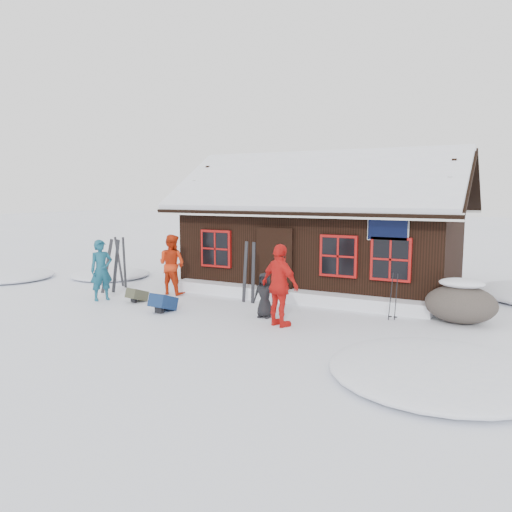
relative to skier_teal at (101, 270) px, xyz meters
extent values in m
plane|color=white|center=(3.36, 0.08, -0.87)|extent=(120.00, 120.00, 0.00)
cube|color=black|center=(4.86, 5.08, 0.38)|extent=(8.00, 5.00, 2.50)
cube|color=black|center=(4.86, 3.60, 2.48)|extent=(8.90, 3.14, 1.88)
cube|color=black|center=(4.86, 6.55, 2.48)|extent=(8.90, 3.14, 1.88)
cube|color=white|center=(4.86, 3.60, 2.62)|extent=(8.72, 3.07, 1.86)
cube|color=white|center=(4.86, 6.55, 2.62)|extent=(8.72, 3.07, 1.86)
cube|color=white|center=(4.86, 5.08, 3.35)|extent=(8.81, 0.22, 0.14)
cube|color=silver|center=(4.86, 2.13, 1.61)|extent=(8.90, 0.10, 0.20)
cube|color=black|center=(4.26, 2.53, 0.13)|extent=(1.00, 0.10, 2.00)
cube|color=black|center=(7.46, 2.50, 1.28)|extent=(1.00, 0.06, 0.60)
cube|color=#980F0D|center=(2.26, 2.52, 0.48)|extent=(1.04, 0.10, 1.14)
cube|color=black|center=(2.26, 2.48, 0.48)|extent=(0.90, 0.04, 1.00)
cube|color=#980F0D|center=(6.16, 2.52, 0.48)|extent=(1.04, 0.10, 1.14)
cube|color=black|center=(6.16, 2.48, 0.48)|extent=(0.90, 0.04, 1.00)
cube|color=#980F0D|center=(7.56, 2.52, 0.48)|extent=(1.04, 0.10, 1.14)
cube|color=black|center=(7.56, 2.48, 0.48)|extent=(0.90, 0.04, 1.00)
cube|color=white|center=(4.86, 2.33, -0.69)|extent=(7.60, 0.60, 0.35)
ellipsoid|color=white|center=(-2.64, 3.08, -0.87)|extent=(2.80, 2.80, 0.34)
ellipsoid|color=white|center=(9.36, -1.92, -0.87)|extent=(3.60, 3.60, 0.43)
ellipsoid|color=white|center=(-5.64, 1.08, -0.87)|extent=(3.20, 3.20, 0.38)
imported|color=navy|center=(0.00, 0.00, 0.00)|extent=(0.67, 0.75, 1.73)
imported|color=red|center=(1.23, 1.65, 0.04)|extent=(0.88, 0.69, 1.81)
imported|color=red|center=(5.68, -0.20, 0.08)|extent=(1.21, 0.85, 1.90)
imported|color=black|center=(5.00, 0.37, -0.31)|extent=(0.57, 0.39, 1.11)
ellipsoid|color=#534A42|center=(9.33, 2.03, -0.42)|extent=(1.63, 1.22, 0.90)
ellipsoid|color=white|center=(9.33, 2.03, -0.03)|extent=(1.03, 0.74, 0.23)
cube|color=black|center=(-0.65, 0.89, -0.06)|extent=(0.34, 0.29, 1.71)
cube|color=black|center=(-0.38, 0.98, -0.06)|extent=(0.43, 0.10, 1.71)
cube|color=black|center=(-1.10, 1.90, -0.08)|extent=(0.32, 0.11, 1.68)
cube|color=black|center=(-0.83, 1.85, -0.08)|extent=(0.28, 0.19, 1.68)
cube|color=black|center=(3.74, 1.66, -0.04)|extent=(0.20, 0.07, 1.77)
cube|color=black|center=(4.03, 1.61, -0.04)|extent=(0.18, 0.10, 1.77)
cylinder|color=black|center=(7.80, 1.57, -0.31)|extent=(0.08, 0.10, 1.19)
cylinder|color=black|center=(7.92, 1.57, -0.31)|extent=(0.08, 0.10, 1.19)
cube|color=navy|center=(2.42, -0.31, -0.70)|extent=(0.49, 0.64, 0.34)
cube|color=#3E3F2D|center=(1.04, 0.27, -0.73)|extent=(0.46, 0.56, 0.28)
camera|label=1|loc=(10.36, -10.36, 2.18)|focal=35.00mm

